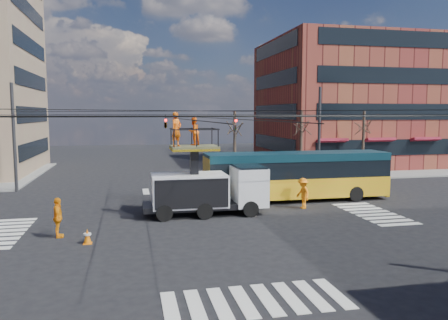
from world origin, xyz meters
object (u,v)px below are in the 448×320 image
at_px(city_bus, 297,175).
at_px(traffic_cone, 87,236).
at_px(utility_truck, 208,181).
at_px(flagger, 303,193).
at_px(worker_ground, 58,218).

distance_m(city_bus, traffic_cone, 14.74).
bearing_deg(city_bus, utility_truck, -157.01).
relative_size(utility_truck, flagger, 3.74).
height_order(utility_truck, traffic_cone, utility_truck).
xyz_separation_m(city_bus, traffic_cone, (-12.74, -7.29, -1.39)).
relative_size(city_bus, traffic_cone, 18.31).
bearing_deg(traffic_cone, worker_ground, 137.42).
distance_m(city_bus, worker_ground, 15.38).
bearing_deg(utility_truck, traffic_cone, -143.85).
bearing_deg(flagger, city_bus, 158.64).
relative_size(utility_truck, worker_ground, 3.72).
bearing_deg(traffic_cone, utility_truck, 35.91).
bearing_deg(city_bus, flagger, -102.92).
relative_size(city_bus, flagger, 6.55).
relative_size(utility_truck, traffic_cone, 10.46).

